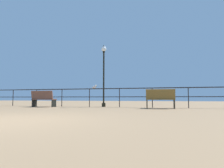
{
  "coord_description": "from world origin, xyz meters",
  "views": [
    {
      "loc": [
        3.46,
        -3.67,
        0.52
      ],
      "look_at": [
        0.62,
        6.58,
        1.3
      ],
      "focal_mm": 30.71,
      "sensor_mm": 36.0,
      "label": 1
    }
  ],
  "objects_px": {
    "bench_near_left": "(43,98)",
    "seagull_on_rail": "(94,87)",
    "lamppost_center": "(104,69)",
    "bench_near_right": "(160,98)"
  },
  "relations": [
    {
      "from": "bench_near_left",
      "to": "seagull_on_rail",
      "type": "xyz_separation_m",
      "value": [
        2.91,
        0.86,
        0.68
      ]
    },
    {
      "from": "bench_near_left",
      "to": "lamppost_center",
      "type": "xyz_separation_m",
      "value": [
        3.42,
        1.1,
        1.75
      ]
    },
    {
      "from": "bench_near_left",
      "to": "seagull_on_rail",
      "type": "distance_m",
      "value": 3.11
    },
    {
      "from": "lamppost_center",
      "to": "seagull_on_rail",
      "type": "bearing_deg",
      "value": -155.57
    },
    {
      "from": "bench_near_left",
      "to": "bench_near_right",
      "type": "distance_m",
      "value": 6.75
    },
    {
      "from": "bench_near_left",
      "to": "seagull_on_rail",
      "type": "height_order",
      "value": "seagull_on_rail"
    },
    {
      "from": "bench_near_right",
      "to": "bench_near_left",
      "type": "bearing_deg",
      "value": -179.99
    },
    {
      "from": "bench_near_right",
      "to": "lamppost_center",
      "type": "xyz_separation_m",
      "value": [
        -3.34,
        1.1,
        1.74
      ]
    },
    {
      "from": "lamppost_center",
      "to": "seagull_on_rail",
      "type": "distance_m",
      "value": 1.21
    },
    {
      "from": "lamppost_center",
      "to": "seagull_on_rail",
      "type": "relative_size",
      "value": 8.89
    }
  ]
}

